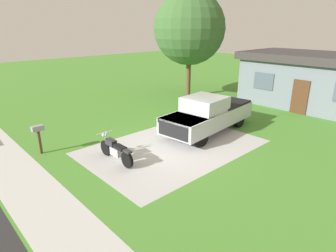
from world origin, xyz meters
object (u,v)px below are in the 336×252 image
at_px(motorcycle, 116,150).
at_px(mailbox, 38,132).
at_px(shade_tree, 189,29).
at_px(neighbor_house, 318,80).
at_px(pickup_truck, 209,114).

distance_m(motorcycle, mailbox, 3.46).
relative_size(motorcycle, shade_tree, 0.29).
height_order(mailbox, neighbor_house, neighbor_house).
height_order(shade_tree, neighbor_house, shade_tree).
height_order(pickup_truck, shade_tree, shade_tree).
bearing_deg(shade_tree, mailbox, -76.30).
distance_m(motorcycle, pickup_truck, 5.48).
bearing_deg(neighbor_house, shade_tree, -152.24).
relative_size(mailbox, shade_tree, 0.17).
distance_m(motorcycle, shade_tree, 12.72).
bearing_deg(shade_tree, pickup_truck, -38.74).
bearing_deg(motorcycle, pickup_truck, 86.58).
bearing_deg(shade_tree, motorcycle, -60.74).
relative_size(pickup_truck, mailbox, 4.59).
bearing_deg(motorcycle, neighbor_house, 81.83).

